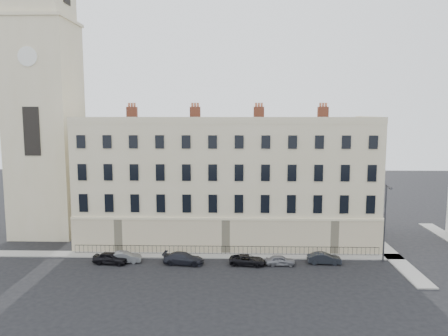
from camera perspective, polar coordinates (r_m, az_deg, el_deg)
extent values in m
plane|color=black|center=(46.40, 7.70, -13.36)|extent=(160.00, 160.00, 0.00)
cube|color=beige|center=(55.87, 0.38, -1.79)|extent=(36.00, 12.00, 15.00)
cube|color=#C6B894|center=(51.14, 0.23, -8.97)|extent=(36.10, 0.18, 4.00)
cube|color=#C6B894|center=(59.47, 18.20, -7.01)|extent=(0.18, 12.10, 4.00)
cube|color=beige|center=(49.33, 0.25, 6.23)|extent=(36.00, 0.35, 0.80)
cube|color=beige|center=(57.66, 18.51, 6.01)|extent=(0.35, 12.00, 0.80)
cube|color=brown|center=(56.69, -11.92, 6.81)|extent=(1.30, 0.70, 2.00)
cube|color=brown|center=(55.40, -3.79, 6.95)|extent=(1.30, 0.70, 2.00)
cube|color=brown|center=(55.24, 4.57, 6.94)|extent=(1.30, 0.70, 2.00)
cube|color=brown|center=(56.23, 12.79, 6.79)|extent=(1.30, 0.70, 2.00)
cube|color=beige|center=(62.46, -22.25, 4.63)|extent=(8.00, 8.00, 28.00)
cylinder|color=white|center=(59.10, -24.30, 13.15)|extent=(2.40, 0.14, 2.40)
cube|color=gray|center=(51.08, -4.37, -11.29)|extent=(48.00, 2.00, 0.12)
cube|color=gray|center=(56.60, 20.20, -9.86)|extent=(2.00, 24.00, 0.12)
cube|color=black|center=(50.93, 0.22, -10.19)|extent=(35.00, 0.04, 0.04)
cube|color=black|center=(51.20, 0.22, -11.15)|extent=(35.00, 0.04, 0.04)
imported|color=black|center=(49.76, -14.60, -11.31)|extent=(3.96, 2.05, 1.29)
imported|color=slate|center=(49.82, -12.87, -11.29)|extent=(3.74, 1.67, 1.19)
imported|color=black|center=(48.31, -5.32, -11.68)|extent=(4.57, 2.25, 1.28)
imported|color=black|center=(47.98, 3.09, -11.91)|extent=(4.10, 2.29, 1.08)
imported|color=slate|center=(48.18, 7.39, -11.88)|extent=(3.20, 1.33, 1.08)
imported|color=black|center=(49.45, 12.95, -11.43)|extent=(3.72, 1.47, 1.20)
cylinder|color=#34343A|center=(50.83, 20.25, -6.84)|extent=(0.17, 0.17, 8.61)
cylinder|color=#34343A|center=(49.29, 20.68, -2.30)|extent=(0.22, 1.62, 0.11)
cube|color=#34343A|center=(48.58, 20.91, -2.51)|extent=(0.23, 0.55, 0.13)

